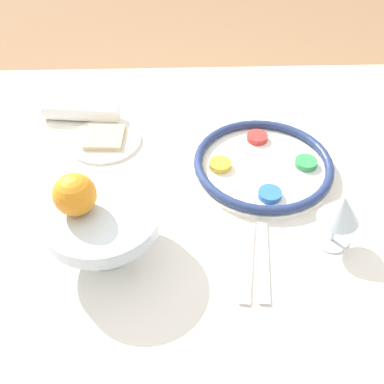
{
  "coord_description": "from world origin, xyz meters",
  "views": [
    {
      "loc": [
        -0.07,
        0.72,
        1.4
      ],
      "look_at": [
        -0.09,
        0.06,
        0.76
      ],
      "focal_mm": 42.0,
      "sensor_mm": 36.0,
      "label": 1
    }
  ],
  "objects": [
    {
      "name": "wine_glass",
      "position": [
        -0.36,
        0.17,
        0.8
      ],
      "size": [
        0.08,
        0.08,
        0.12
      ],
      "color": "silver",
      "rests_on": "dining_table"
    },
    {
      "name": "dining_table",
      "position": [
        0.0,
        0.0,
        0.36
      ],
      "size": [
        1.5,
        1.03,
        0.72
      ],
      "color": "silver",
      "rests_on": "ground_plane"
    },
    {
      "name": "fork_left",
      "position": [
        -0.22,
        0.21,
        0.72
      ],
      "size": [
        0.04,
        0.19,
        0.01
      ],
      "color": "silver",
      "rests_on": "dining_table"
    },
    {
      "name": "fork_right",
      "position": [
        -0.19,
        0.21,
        0.72
      ],
      "size": [
        0.05,
        0.19,
        0.01
      ],
      "color": "silver",
      "rests_on": "dining_table"
    },
    {
      "name": "seder_plate",
      "position": [
        -0.25,
        -0.05,
        0.73
      ],
      "size": [
        0.32,
        0.32,
        0.03
      ],
      "color": "white",
      "rests_on": "dining_table"
    },
    {
      "name": "bread_plate",
      "position": [
        0.12,
        -0.16,
        0.72
      ],
      "size": [
        0.18,
        0.18,
        0.02
      ],
      "color": "silver",
      "rests_on": "dining_table"
    },
    {
      "name": "orange_fruit",
      "position": [
        0.11,
        0.17,
        0.86
      ],
      "size": [
        0.08,
        0.08,
        0.08
      ],
      "color": "orange",
      "rests_on": "fruit_stand"
    },
    {
      "name": "fruit_stand",
      "position": [
        0.08,
        0.17,
        0.8
      ],
      "size": [
        0.22,
        0.22,
        0.11
      ],
      "color": "silver",
      "rests_on": "dining_table"
    },
    {
      "name": "napkin_roll",
      "position": [
        0.19,
        -0.26,
        0.74
      ],
      "size": [
        0.2,
        0.07,
        0.05
      ],
      "color": "white",
      "rests_on": "dining_table"
    },
    {
      "name": "ground_plane",
      "position": [
        0.0,
        0.0,
        0.0
      ],
      "size": [
        8.0,
        8.0,
        0.0
      ],
      "primitive_type": "plane",
      "color": "#99704C"
    }
  ]
}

